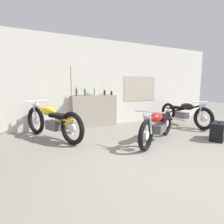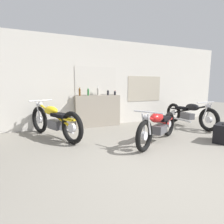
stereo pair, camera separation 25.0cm
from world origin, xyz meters
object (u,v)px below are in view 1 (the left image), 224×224
bottle_right_center (105,93)px  bottle_rightmost (112,93)px  motorcycle_red (158,125)px  bottle_leftmost (76,92)px  hard_case_black (218,131)px  motorcycle_yellow (52,121)px  bottle_center (95,91)px  bottle_left_center (85,92)px  motorcycle_black (184,113)px

bottle_right_center → bottle_rightmost: 0.24m
motorcycle_red → bottle_leftmost: bearing=122.3°
bottle_rightmost → hard_case_black: (1.60, -2.65, -0.86)m
bottle_right_center → motorcycle_yellow: (-1.77, -0.84, -0.66)m
bottle_center → bottle_rightmost: size_ratio=1.91×
bottle_left_center → motorcycle_red: 2.51m
motorcycle_red → motorcycle_yellow: bearing=148.8°
hard_case_black → bottle_right_center: bearing=124.3°
bottle_leftmost → bottle_center: (0.61, 0.04, 0.01)m
bottle_rightmost → motorcycle_black: (2.18, -1.06, -0.67)m
bottle_leftmost → bottle_rightmost: (1.17, -0.01, -0.06)m
bottle_leftmost → bottle_right_center: (0.94, 0.03, -0.04)m
bottle_center → motorcycle_black: size_ratio=0.14×
bottle_right_center → motorcycle_yellow: bottle_right_center is taller
bottle_leftmost → hard_case_black: bearing=-43.8°
motorcycle_red → bottle_rightmost: bearing=94.7°
bottle_right_center → bottle_rightmost: bearing=-9.0°
motorcycle_black → hard_case_black: motorcycle_black is taller
bottle_rightmost → motorcycle_yellow: size_ratio=0.08×
bottle_rightmost → motorcycle_red: bottle_rightmost is taller
bottle_right_center → hard_case_black: (1.83, -2.68, -0.88)m
bottle_leftmost → motorcycle_yellow: 1.36m
bottle_leftmost → motorcycle_black: (3.35, -1.07, -0.73)m
bottle_leftmost → motorcycle_black: bearing=-17.7°
motorcycle_black → bottle_center: bearing=158.0°
bottle_rightmost → hard_case_black: bearing=-58.9°
bottle_center → bottle_right_center: (0.33, -0.01, -0.05)m
bottle_left_center → bottle_center: (0.33, 0.02, 0.02)m
bottle_right_center → hard_case_black: size_ratio=0.31×
bottle_center → bottle_left_center: bearing=-177.0°
bottle_center → motorcycle_red: (0.74, -2.17, -0.75)m
bottle_left_center → bottle_rightmost: bearing=-2.0°
bottle_leftmost → motorcycle_black: bottle_leftmost is taller
bottle_rightmost → motorcycle_yellow: bearing=-158.1°
bottle_rightmost → bottle_center: bearing=175.1°
bottle_rightmost → bottle_leftmost: bearing=179.6°
bottle_leftmost → bottle_right_center: 0.94m
bottle_right_center → motorcycle_black: bottle_right_center is taller
motorcycle_red → bottle_center: bearing=108.8°
bottle_right_center → motorcycle_red: (0.41, -2.16, -0.70)m
bottle_center → motorcycle_red: bottle_center is taller
bottle_center → motorcycle_yellow: bottle_center is taller
bottle_left_center → motorcycle_red: bearing=-63.5°
bottle_rightmost → motorcycle_red: (0.18, -2.12, -0.69)m
motorcycle_red → motorcycle_yellow: motorcycle_yellow is taller
motorcycle_red → hard_case_black: motorcycle_red is taller
motorcycle_yellow → bottle_rightmost: bearing=21.9°
bottle_rightmost → hard_case_black: 3.21m
motorcycle_red → motorcycle_yellow: size_ratio=0.88×
bottle_center → hard_case_black: 3.58m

